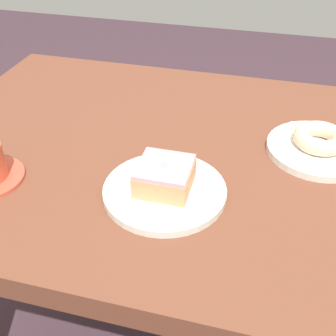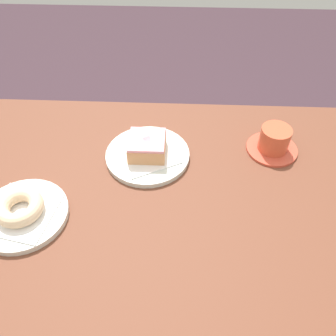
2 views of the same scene
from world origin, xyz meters
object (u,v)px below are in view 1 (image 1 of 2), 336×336
object	(u,v)px
plate_glazed_square	(165,191)
plate_sugar_ring	(317,149)
donut_glazed_square	(165,176)
donut_sugar_ring	(320,138)

from	to	relation	value
plate_glazed_square	plate_sugar_ring	size ratio (longest dim) A/B	1.08
plate_glazed_square	plate_sugar_ring	world-z (taller)	plate_sugar_ring
donut_glazed_square	donut_sugar_ring	world-z (taller)	donut_glazed_square
plate_sugar_ring	donut_sugar_ring	xyz separation A→B (m)	(0.00, 0.00, 0.03)
plate_sugar_ring	donut_sugar_ring	bearing A→B (deg)	0.00
plate_glazed_square	plate_sugar_ring	xyz separation A→B (m)	(-0.26, -0.20, 0.00)
donut_sugar_ring	donut_glazed_square	bearing A→B (deg)	37.71
donut_glazed_square	plate_sugar_ring	bearing A→B (deg)	-142.29
plate_glazed_square	donut_sugar_ring	bearing A→B (deg)	-142.29
donut_glazed_square	plate_glazed_square	bearing A→B (deg)	-90.00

